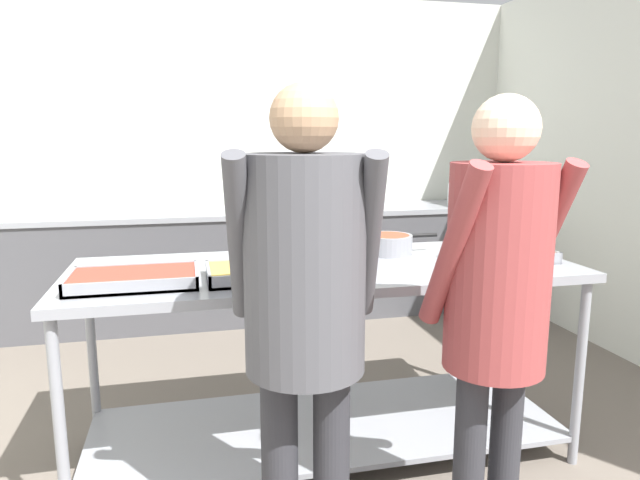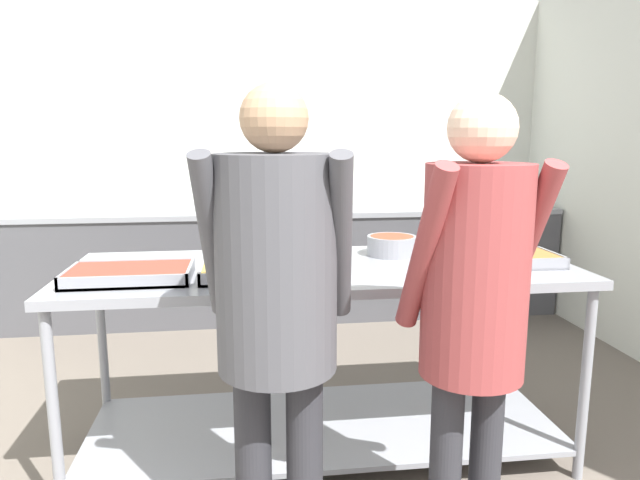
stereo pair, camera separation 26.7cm
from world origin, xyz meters
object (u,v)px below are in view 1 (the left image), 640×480
Objects in this scene: guest_serving_right at (305,290)px; serving_tray_greens at (500,255)px; water_bottle at (451,191)px; sauce_pan at (388,243)px; serving_tray_roast at (254,273)px; guest_serving_left at (497,288)px; serving_tray_vegetables at (134,279)px; plate_stack at (320,254)px.

serving_tray_greens is at bearing 31.55° from guest_serving_right.
sauce_pan is at bearing -123.95° from water_bottle.
water_bottle is (1.97, 2.22, 0.09)m from serving_tray_roast.
water_bottle is (1.26, 2.89, 0.02)m from guest_serving_left.
serving_tray_roast is 0.59m from guest_serving_right.
guest_serving_left is at bearing -121.42° from serving_tray_greens.
guest_serving_right is 3.37m from water_bottle.
serving_tray_vegetables is at bearing 149.87° from guest_serving_left.
guest_serving_left is at bearing -30.13° from serving_tray_vegetables.
guest_serving_left is 0.62m from guest_serving_right.
serving_tray_vegetables is at bearing 133.78° from guest_serving_right.
serving_tray_greens is 0.29× the size of guest_serving_left.
sauce_pan is at bearing 26.53° from serving_tray_roast.
serving_tray_roast is 0.98m from guest_serving_left.
sauce_pan reaches higher than serving_tray_greens.
serving_tray_vegetables reaches higher than plate_stack.
plate_stack is 0.16× the size of guest_serving_left.
serving_tray_roast is 0.80m from sauce_pan.
serving_tray_greens is at bearing -110.38° from water_bottle.
water_bottle reaches higher than serving_tray_vegetables.
guest_serving_right is 5.95× the size of water_bottle.
sauce_pan reaches higher than plate_stack.
serving_tray_greens is 2.28m from water_bottle.
water_bottle reaches higher than sauce_pan.
plate_stack is 0.56× the size of serving_tray_greens.
sauce_pan is at bearing 89.73° from guest_serving_left.
guest_serving_right is at bearing -46.22° from serving_tray_vegetables.
serving_tray_roast is 0.24× the size of guest_serving_left.
sauce_pan is 2.24m from water_bottle.
guest_serving_right reaches higher than serving_tray_vegetables.
serving_tray_greens is at bearing 3.97° from serving_tray_roast.
guest_serving_left is 3.15m from water_bottle.
serving_tray_roast is 1.38× the size of water_bottle.
serving_tray_vegetables is 1.65m from serving_tray_greens.
plate_stack is (0.83, 0.32, -0.00)m from serving_tray_vegetables.
sauce_pan is at bearing 16.37° from serving_tray_vegetables.
guest_serving_left is at bearing -8.84° from guest_serving_right.
water_bottle is at bearing 49.60° from plate_stack.
guest_serving_left is (-0.46, -0.76, 0.07)m from serving_tray_greens.
serving_tray_vegetables and serving_tray_roast have the same top height.
plate_stack is at bearing 20.84° from serving_tray_vegetables.
serving_tray_roast is at bearing -131.59° from water_bottle.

